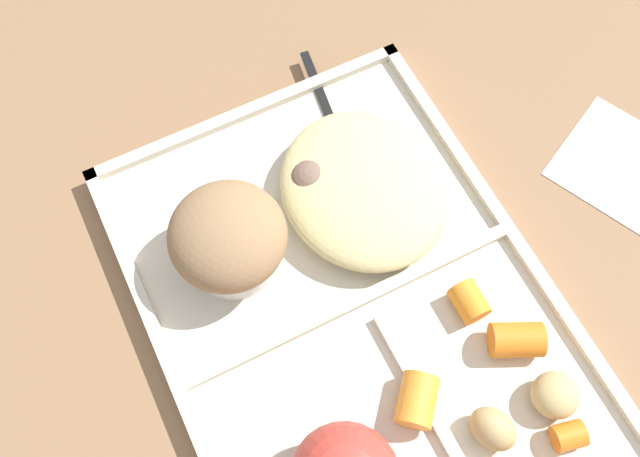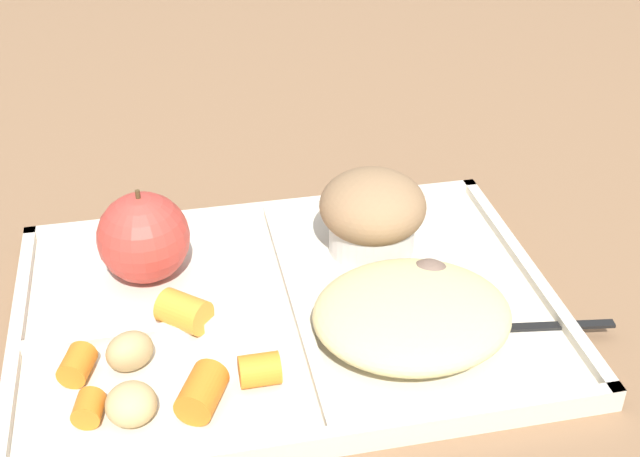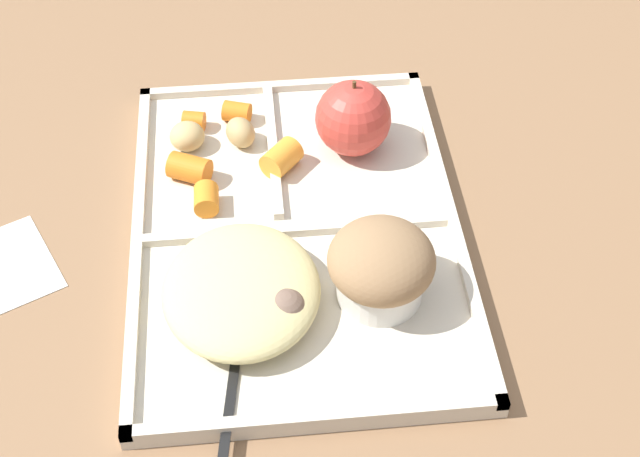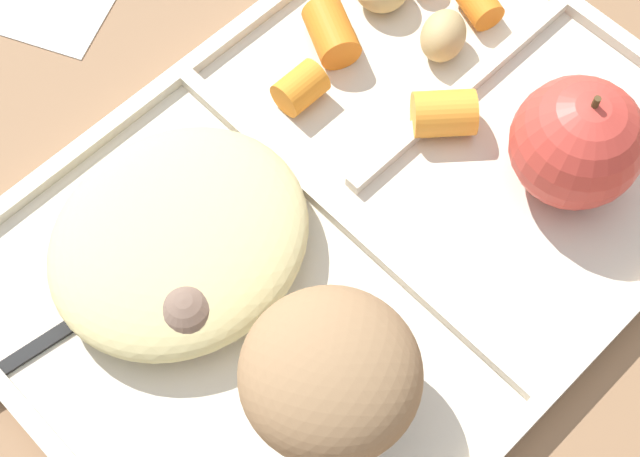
% 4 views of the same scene
% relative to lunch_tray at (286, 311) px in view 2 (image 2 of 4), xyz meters
% --- Properties ---
extents(ground, '(6.00, 6.00, 0.00)m').
position_rel_lunch_tray_xyz_m(ground, '(0.00, 0.00, -0.01)').
color(ground, '#846042').
extents(lunch_tray, '(0.40, 0.28, 0.02)m').
position_rel_lunch_tray_xyz_m(lunch_tray, '(0.00, 0.00, 0.00)').
color(lunch_tray, beige).
rests_on(lunch_tray, ground).
extents(green_apple, '(0.07, 0.07, 0.08)m').
position_rel_lunch_tray_xyz_m(green_apple, '(-0.10, 0.06, 0.04)').
color(green_apple, '#C63D33').
rests_on(green_apple, lunch_tray).
extents(bran_muffin, '(0.09, 0.09, 0.07)m').
position_rel_lunch_tray_xyz_m(bran_muffin, '(0.08, 0.06, 0.04)').
color(bran_muffin, silver).
rests_on(bran_muffin, lunch_tray).
extents(carrot_slice_back, '(0.02, 0.02, 0.02)m').
position_rel_lunch_tray_xyz_m(carrot_slice_back, '(-0.14, -0.09, 0.01)').
color(carrot_slice_back, orange).
rests_on(carrot_slice_back, lunch_tray).
extents(carrot_slice_center, '(0.04, 0.04, 0.03)m').
position_rel_lunch_tray_xyz_m(carrot_slice_center, '(-0.07, -0.01, 0.02)').
color(carrot_slice_center, orange).
rests_on(carrot_slice_center, lunch_tray).
extents(carrot_slice_edge, '(0.03, 0.03, 0.02)m').
position_rel_lunch_tray_xyz_m(carrot_slice_edge, '(-0.15, -0.05, 0.01)').
color(carrot_slice_edge, orange).
rests_on(carrot_slice_edge, lunch_tray).
extents(carrot_slice_diagonal, '(0.03, 0.02, 0.02)m').
position_rel_lunch_tray_xyz_m(carrot_slice_diagonal, '(-0.03, -0.08, 0.02)').
color(carrot_slice_diagonal, orange).
rests_on(carrot_slice_diagonal, lunch_tray).
extents(carrot_slice_large, '(0.04, 0.04, 0.02)m').
position_rel_lunch_tray_xyz_m(carrot_slice_large, '(-0.07, -0.09, 0.02)').
color(carrot_slice_large, orange).
rests_on(carrot_slice_large, lunch_tray).
extents(potato_chunk_large, '(0.03, 0.04, 0.03)m').
position_rel_lunch_tray_xyz_m(potato_chunk_large, '(-0.11, -0.09, 0.02)').
color(potato_chunk_large, tan).
rests_on(potato_chunk_large, lunch_tray).
extents(potato_chunk_browned, '(0.04, 0.04, 0.03)m').
position_rel_lunch_tray_xyz_m(potato_chunk_browned, '(-0.11, -0.04, 0.02)').
color(potato_chunk_browned, tan).
rests_on(potato_chunk_browned, lunch_tray).
extents(egg_noodle_pile, '(0.14, 0.13, 0.04)m').
position_rel_lunch_tray_xyz_m(egg_noodle_pile, '(0.08, -0.05, 0.02)').
color(egg_noodle_pile, '#D6C684').
rests_on(egg_noodle_pile, lunch_tray).
extents(meatball_side, '(0.03, 0.03, 0.03)m').
position_rel_lunch_tray_xyz_m(meatball_side, '(0.06, -0.07, 0.02)').
color(meatball_side, '#755B4C').
rests_on(meatball_side, lunch_tray).
extents(meatball_front, '(0.04, 0.04, 0.04)m').
position_rel_lunch_tray_xyz_m(meatball_front, '(0.11, -0.02, 0.02)').
color(meatball_front, '#755B4C').
rests_on(meatball_front, lunch_tray).
extents(meatball_center, '(0.03, 0.03, 0.03)m').
position_rel_lunch_tray_xyz_m(meatball_center, '(0.10, -0.07, 0.02)').
color(meatball_center, '#755B4C').
rests_on(meatball_center, lunch_tray).
extents(plastic_fork, '(0.15, 0.03, 0.00)m').
position_rel_lunch_tray_xyz_m(plastic_fork, '(0.14, -0.06, 0.01)').
color(plastic_fork, black).
rests_on(plastic_fork, lunch_tray).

